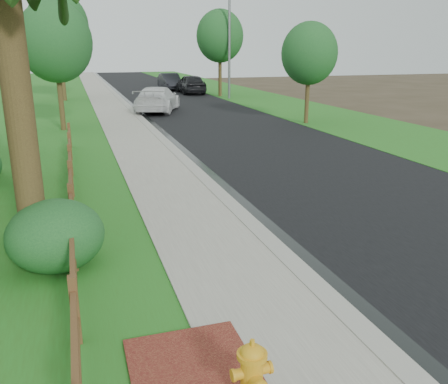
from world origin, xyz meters
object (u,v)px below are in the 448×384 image
object	(u,v)px
fire_hydrant	(252,374)
ranch_fence	(71,189)
white_suv	(158,99)
streetlight	(227,28)
dark_car_mid	(191,84)

from	to	relation	value
fire_hydrant	ranch_fence	bearing A→B (deg)	103.54
fire_hydrant	white_suv	size ratio (longest dim) A/B	0.15
white_suv	streetlight	size ratio (longest dim) A/B	0.57
ranch_fence	dark_car_mid	bearing A→B (deg)	70.93
fire_hydrant	streetlight	bearing A→B (deg)	72.47
white_suv	dark_car_mid	bearing A→B (deg)	-92.44
fire_hydrant	white_suv	bearing A→B (deg)	82.23
ranch_fence	streetlight	distance (m)	29.19
dark_car_mid	streetlight	distance (m)	7.36
ranch_fence	fire_hydrant	xyz separation A→B (m)	(1.90, -7.89, -0.13)
ranch_fence	fire_hydrant	world-z (taller)	ranch_fence
dark_car_mid	streetlight	world-z (taller)	streetlight
fire_hydrant	dark_car_mid	size ratio (longest dim) A/B	0.16
dark_car_mid	streetlight	xyz separation A→B (m)	(1.76, -5.37, 4.71)
fire_hydrant	white_suv	world-z (taller)	white_suv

